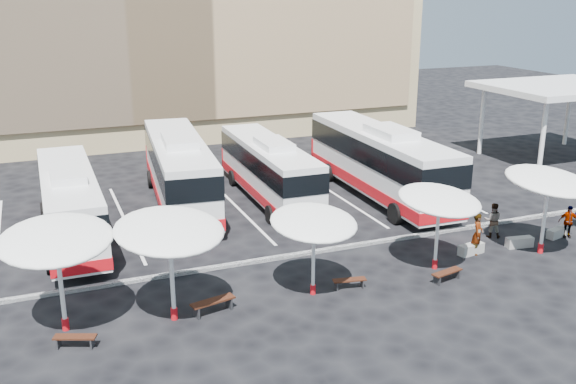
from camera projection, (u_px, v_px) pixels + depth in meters
name	position (u px, v px, depth m)	size (l,w,h in m)	color
ground	(292.00, 262.00, 27.93)	(120.00, 120.00, 0.00)	black
service_canopy	(561.00, 89.00, 43.88)	(10.00, 8.00, 5.20)	white
curb_divider	(288.00, 256.00, 28.35)	(34.00, 0.25, 0.15)	black
bay_lines	(237.00, 207.00, 35.01)	(24.15, 12.00, 0.01)	white
bus_0	(70.00, 202.00, 30.04)	(2.69, 11.38, 3.61)	white
bus_1	(179.00, 168.00, 34.89)	(3.97, 12.93, 4.04)	white
bus_2	(268.00, 168.00, 35.81)	(2.88, 11.44, 3.61)	white
bus_3	(380.00, 160.00, 36.27)	(3.34, 13.35, 4.22)	white
sunshade_0	(56.00, 240.00, 21.32)	(4.09, 4.14, 3.95)	white
sunshade_1	(169.00, 231.00, 22.03)	(4.80, 4.83, 3.99)	white
sunshade_2	(314.00, 223.00, 24.08)	(3.91, 3.94, 3.48)	white
sunshade_3	(440.00, 200.00, 26.35)	(4.54, 4.56, 3.59)	white
sunshade_4	(549.00, 181.00, 27.89)	(5.01, 5.04, 3.95)	white
wood_bench_0	(75.00, 339.00, 21.11)	(1.43, 0.86, 0.43)	black
wood_bench_1	(213.00, 303.00, 23.38)	(1.73, 0.80, 0.51)	black
wood_bench_2	(349.00, 281.00, 25.32)	(1.37, 0.59, 0.41)	black
wood_bench_3	(447.00, 274.00, 25.96)	(1.48, 0.69, 0.44)	black
conc_bench_0	(471.00, 249.00, 28.69)	(1.27, 0.42, 0.47)	gray
conc_bench_1	(519.00, 242.00, 29.48)	(1.25, 0.42, 0.47)	gray
conc_bench_2	(557.00, 233.00, 30.67)	(1.19, 0.40, 0.45)	gray
passenger_0	(478.00, 234.00, 28.51)	(0.70, 0.46, 1.91)	black
passenger_1	(493.00, 220.00, 30.48)	(0.83, 0.65, 1.71)	black
passenger_2	(568.00, 222.00, 30.50)	(0.93, 0.39, 1.58)	black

